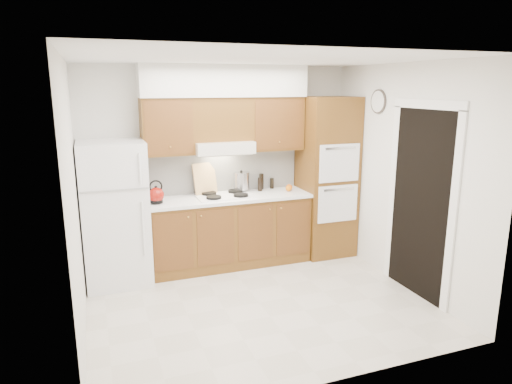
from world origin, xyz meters
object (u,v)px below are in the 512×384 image
fridge (115,213)px  stock_pot (241,181)px  oven_cabinet (326,177)px  kettle (156,195)px

fridge → stock_pot: fridge is taller
fridge → oven_cabinet: bearing=0.7°
fridge → oven_cabinet: 2.86m
kettle → stock_pot: bearing=34.6°
stock_pot → kettle: bearing=-167.1°
oven_cabinet → kettle: bearing=-179.0°
stock_pot → oven_cabinet: bearing=-11.1°
fridge → oven_cabinet: (2.85, 0.03, 0.24)m
kettle → oven_cabinet: bearing=22.7°
oven_cabinet → stock_pot: size_ratio=9.76×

